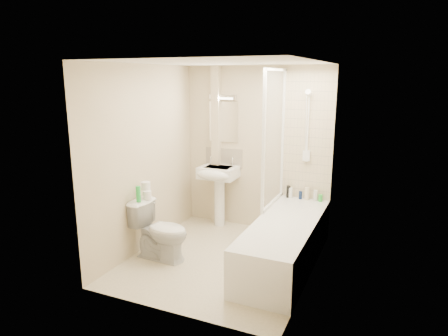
% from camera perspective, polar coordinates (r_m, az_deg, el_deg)
% --- Properties ---
extents(floor, '(2.50, 2.50, 0.00)m').
position_cam_1_polar(floor, '(5.14, -0.30, -12.94)').
color(floor, beige).
rests_on(floor, ground).
extents(wall_back, '(2.20, 0.02, 2.40)m').
position_cam_1_polar(wall_back, '(5.88, 4.64, 2.69)').
color(wall_back, beige).
rests_on(wall_back, ground).
extents(wall_left, '(0.02, 2.50, 2.40)m').
position_cam_1_polar(wall_left, '(5.28, -11.30, 1.28)').
color(wall_left, beige).
rests_on(wall_left, ground).
extents(wall_right, '(0.02, 2.50, 2.40)m').
position_cam_1_polar(wall_right, '(4.42, 12.82, -1.06)').
color(wall_right, beige).
rests_on(wall_right, ground).
extents(ceiling, '(2.20, 2.50, 0.02)m').
position_cam_1_polar(ceiling, '(4.63, -0.34, 14.87)').
color(ceiling, white).
rests_on(ceiling, wall_back).
extents(tile_back, '(0.70, 0.01, 1.75)m').
position_cam_1_polar(tile_back, '(5.64, 11.88, 4.32)').
color(tile_back, beige).
rests_on(tile_back, wall_back).
extents(tile_right, '(0.01, 2.10, 1.75)m').
position_cam_1_polar(tile_right, '(4.57, 13.30, 2.26)').
color(tile_right, beige).
rests_on(tile_right, wall_right).
extents(pipe_boxing, '(0.12, 0.12, 2.40)m').
position_cam_1_polar(pipe_boxing, '(6.06, -1.10, 3.02)').
color(pipe_boxing, beige).
rests_on(pipe_boxing, ground).
extents(splashback, '(0.60, 0.02, 0.30)m').
position_cam_1_polar(splashback, '(6.09, -0.04, 1.46)').
color(splashback, beige).
rests_on(splashback, wall_back).
extents(mirror, '(0.46, 0.01, 0.60)m').
position_cam_1_polar(mirror, '(6.00, -0.05, 6.60)').
color(mirror, white).
rests_on(mirror, wall_back).
extents(strip_light, '(0.42, 0.07, 0.07)m').
position_cam_1_polar(strip_light, '(5.95, -0.14, 10.12)').
color(strip_light, silver).
rests_on(strip_light, wall_back).
extents(bathtub, '(0.70, 2.10, 0.55)m').
position_cam_1_polar(bathtub, '(4.97, 8.72, -10.39)').
color(bathtub, white).
rests_on(bathtub, ground).
extents(shower_screen, '(0.04, 0.92, 1.80)m').
position_cam_1_polar(shower_screen, '(5.30, 7.18, 4.22)').
color(shower_screen, white).
rests_on(shower_screen, bathtub).
extents(shower_fixture, '(0.10, 0.16, 0.99)m').
position_cam_1_polar(shower_fixture, '(5.58, 11.83, 5.48)').
color(shower_fixture, white).
rests_on(shower_fixture, wall_back).
extents(pedestal_sink, '(0.55, 0.50, 1.06)m').
position_cam_1_polar(pedestal_sink, '(5.96, -0.92, -1.64)').
color(pedestal_sink, white).
rests_on(pedestal_sink, ground).
extents(bottle_black_a, '(0.05, 0.05, 0.17)m').
position_cam_1_polar(bottle_black_a, '(5.78, 9.17, -3.36)').
color(bottle_black_a, black).
rests_on(bottle_black_a, bathtub).
extents(bottle_white_a, '(0.06, 0.06, 0.15)m').
position_cam_1_polar(bottle_white_a, '(5.78, 9.48, -3.51)').
color(bottle_white_a, white).
rests_on(bottle_white_a, bathtub).
extents(bottle_blue, '(0.05, 0.05, 0.12)m').
position_cam_1_polar(bottle_blue, '(5.75, 10.87, -3.82)').
color(bottle_blue, '#122450').
rests_on(bottle_blue, bathtub).
extents(bottle_cream, '(0.06, 0.06, 0.18)m').
position_cam_1_polar(bottle_cream, '(5.72, 11.76, -3.61)').
color(bottle_cream, beige).
rests_on(bottle_cream, bathtub).
extents(bottle_white_b, '(0.06, 0.06, 0.15)m').
position_cam_1_polar(bottle_white_b, '(5.71, 12.94, -3.86)').
color(bottle_white_b, silver).
rests_on(bottle_white_b, bathtub).
extents(bottle_green, '(0.06, 0.06, 0.10)m').
position_cam_1_polar(bottle_green, '(5.70, 13.61, -4.19)').
color(bottle_green, green).
rests_on(bottle_green, bathtub).
extents(toilet, '(0.47, 0.76, 0.74)m').
position_cam_1_polar(toilet, '(5.10, -9.03, -8.81)').
color(toilet, white).
rests_on(toilet, ground).
extents(toilet_roll_lower, '(0.11, 0.11, 0.11)m').
position_cam_1_polar(toilet_roll_lower, '(5.12, -10.92, -3.80)').
color(toilet_roll_lower, white).
rests_on(toilet_roll_lower, toilet).
extents(toilet_roll_upper, '(0.12, 0.12, 0.11)m').
position_cam_1_polar(toilet_roll_upper, '(5.14, -11.12, -2.53)').
color(toilet_roll_upper, white).
rests_on(toilet_roll_upper, toilet_roll_lower).
extents(green_bottle, '(0.06, 0.06, 0.20)m').
position_cam_1_polar(green_bottle, '(5.01, -12.13, -3.67)').
color(green_bottle, green).
rests_on(green_bottle, toilet).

